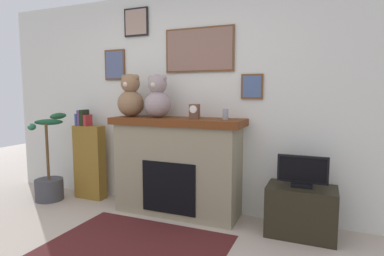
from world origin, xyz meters
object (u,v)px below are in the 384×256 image
Objects in this scene: fireplace at (177,166)px; mantel_clock at (194,111)px; bookshelf at (89,160)px; teddy_bear_grey at (131,97)px; candle_jar at (226,114)px; teddy_bear_tan at (158,98)px; potted_plant at (49,176)px; television at (302,172)px; tv_stand at (301,211)px.

fireplace is 0.68m from mantel_clock.
teddy_bear_grey is (0.71, -0.05, 0.83)m from bookshelf.
mantel_clock is at bearing -4.91° from fireplace.
teddy_bear_grey is at bearing -4.34° from bookshelf.
mantel_clock is at bearing -179.79° from candle_jar.
bookshelf is 2.39× the size of teddy_bear_tan.
potted_plant is 1.85m from teddy_bear_tan.
candle_jar reaches higher than television.
bookshelf is 2.32× the size of teddy_bear_grey.
mantel_clock reaches higher than bookshelf.
teddy_bear_tan is (1.52, 0.22, 1.02)m from potted_plant.
tv_stand is (2.70, -0.10, -0.27)m from bookshelf.
teddy_bear_grey is (-0.83, 0.00, 0.15)m from mantel_clock.
potted_plant is at bearing -176.83° from television.
mantel_clock is at bearing 177.74° from tv_stand.
potted_plant reaches higher than tv_stand.
television is 2.11m from teddy_bear_grey.
teddy_bear_tan is (-0.82, -0.00, 0.17)m from candle_jar.
teddy_bear_grey reaches higher than teddy_bear_tan.
fireplace is at bearing -1.53° from bookshelf.
mantel_clock is (0.22, -0.02, 0.64)m from fireplace.
candle_jar is at bearing 5.43° from potted_plant.
tv_stand is 2.28m from teddy_bear_grey.
teddy_bear_tan is at bearing 179.92° from mantel_clock.
tv_stand is 4.05× the size of mantel_clock.
teddy_bear_grey is (1.15, 0.22, 1.03)m from potted_plant.
teddy_bear_grey is at bearing 178.67° from tv_stand.
television is (1.38, -0.07, 0.07)m from fireplace.
potted_plant is 2.32× the size of teddy_bear_tan.
fireplace is at bearing 178.25° from candle_jar.
teddy_bear_tan is at bearing -179.96° from candle_jar.
bookshelf reaches higher than fireplace.
mantel_clock is 0.85m from teddy_bear_grey.
fireplace is at bearing 7.76° from potted_plant.
candle_jar is 0.23× the size of teddy_bear_grey.
fireplace is 9.53× the size of mantel_clock.
bookshelf is 7.31× the size of mantel_clock.
candle_jar reaches higher than tv_stand.
potted_plant is at bearing -148.15° from bookshelf.
teddy_bear_grey is at bearing 178.63° from television.
mantel_clock reaches higher than potted_plant.
television is at bearing -1.37° from teddy_bear_grey.
bookshelf is 1.80× the size of tv_stand.
teddy_bear_grey is at bearing -178.28° from fireplace.
fireplace is at bearing 4.34° from teddy_bear_tan.
candle_jar is (1.90, -0.05, 0.66)m from bookshelf.
television is at bearing -3.45° from candle_jar.
television is 1.77m from teddy_bear_tan.
potted_plant is 3.16m from television.
mantel_clock is 0.32× the size of teddy_bear_grey.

